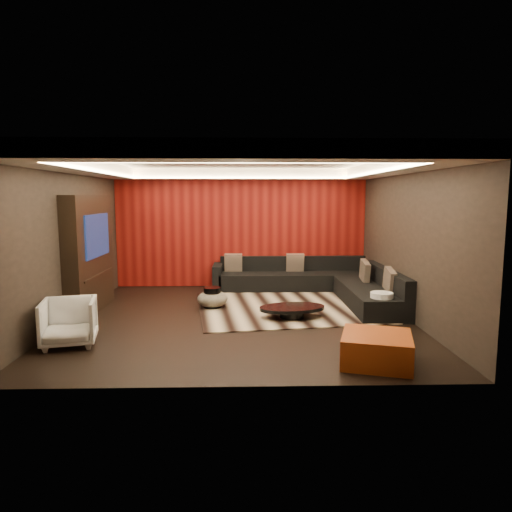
{
  "coord_description": "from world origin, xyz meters",
  "views": [
    {
      "loc": [
        0.08,
        -8.01,
        2.17
      ],
      "look_at": [
        0.3,
        0.6,
        1.05
      ],
      "focal_mm": 32.0,
      "sensor_mm": 36.0,
      "label": 1
    }
  ],
  "objects_px": {
    "drum_stool": "(212,297)",
    "white_side_table": "(381,306)",
    "coffee_table": "(292,312)",
    "armchair": "(69,322)",
    "orange_ottoman": "(376,349)",
    "sectional_sofa": "(319,284)"
  },
  "relations": [
    {
      "from": "white_side_table",
      "to": "orange_ottoman",
      "type": "xyz_separation_m",
      "value": [
        -0.7,
        -2.1,
        -0.05
      ]
    },
    {
      "from": "orange_ottoman",
      "to": "sectional_sofa",
      "type": "bearing_deg",
      "value": 90.95
    },
    {
      "from": "coffee_table",
      "to": "white_side_table",
      "type": "relative_size",
      "value": 2.4
    },
    {
      "from": "drum_stool",
      "to": "sectional_sofa",
      "type": "height_order",
      "value": "sectional_sofa"
    },
    {
      "from": "armchair",
      "to": "sectional_sofa",
      "type": "height_order",
      "value": "sectional_sofa"
    },
    {
      "from": "coffee_table",
      "to": "white_side_table",
      "type": "distance_m",
      "value": 1.58
    },
    {
      "from": "drum_stool",
      "to": "armchair",
      "type": "xyz_separation_m",
      "value": [
        -1.95,
        -2.18,
        0.13
      ]
    },
    {
      "from": "drum_stool",
      "to": "white_side_table",
      "type": "distance_m",
      "value": 3.19
    },
    {
      "from": "coffee_table",
      "to": "drum_stool",
      "type": "bearing_deg",
      "value": 152.28
    },
    {
      "from": "white_side_table",
      "to": "sectional_sofa",
      "type": "xyz_separation_m",
      "value": [
        -0.77,
        2.06,
        0.01
      ]
    },
    {
      "from": "drum_stool",
      "to": "orange_ottoman",
      "type": "bearing_deg",
      "value": -52.18
    },
    {
      "from": "orange_ottoman",
      "to": "armchair",
      "type": "bearing_deg",
      "value": 168.76
    },
    {
      "from": "orange_ottoman",
      "to": "sectional_sofa",
      "type": "relative_size",
      "value": 0.24
    },
    {
      "from": "sectional_sofa",
      "to": "orange_ottoman",
      "type": "bearing_deg",
      "value": -89.05
    },
    {
      "from": "white_side_table",
      "to": "orange_ottoman",
      "type": "bearing_deg",
      "value": -108.32
    },
    {
      "from": "white_side_table",
      "to": "armchair",
      "type": "height_order",
      "value": "armchair"
    },
    {
      "from": "coffee_table",
      "to": "white_side_table",
      "type": "xyz_separation_m",
      "value": [
        1.57,
        -0.15,
        0.13
      ]
    },
    {
      "from": "drum_stool",
      "to": "sectional_sofa",
      "type": "relative_size",
      "value": 0.11
    },
    {
      "from": "coffee_table",
      "to": "orange_ottoman",
      "type": "height_order",
      "value": "orange_ottoman"
    },
    {
      "from": "coffee_table",
      "to": "white_side_table",
      "type": "height_order",
      "value": "white_side_table"
    },
    {
      "from": "white_side_table",
      "to": "armchair",
      "type": "xyz_separation_m",
      "value": [
        -5.0,
        -1.25,
        0.1
      ]
    },
    {
      "from": "orange_ottoman",
      "to": "armchair",
      "type": "relative_size",
      "value": 1.15
    }
  ]
}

